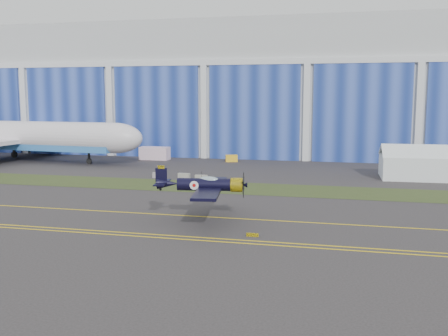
% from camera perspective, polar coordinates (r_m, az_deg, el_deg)
% --- Properties ---
extents(ground, '(260.00, 260.00, 0.00)m').
position_cam_1_polar(ground, '(69.11, -13.27, -3.60)').
color(ground, '#373334').
rests_on(ground, ground).
extents(grass_median, '(260.00, 10.00, 0.02)m').
position_cam_1_polar(grass_median, '(81.63, -8.86, -1.73)').
color(grass_median, '#475128').
rests_on(grass_median, ground).
extents(hangar, '(220.00, 45.70, 30.00)m').
position_cam_1_polar(hangar, '(135.73, 0.40, 8.46)').
color(hangar, silver).
rests_on(hangar, ground).
extents(taxiway_centreline, '(200.00, 0.20, 0.02)m').
position_cam_1_polar(taxiway_centreline, '(64.79, -15.27, -4.42)').
color(taxiway_centreline, yellow).
rests_on(taxiway_centreline, ground).
extents(edge_line_near, '(80.00, 0.20, 0.02)m').
position_cam_1_polar(edge_line_near, '(56.88, -19.88, -6.30)').
color(edge_line_near, yellow).
rests_on(edge_line_near, ground).
extents(edge_line_far, '(80.00, 0.20, 0.02)m').
position_cam_1_polar(edge_line_far, '(57.69, -19.34, -6.08)').
color(edge_line_far, yellow).
rests_on(edge_line_far, ground).
extents(guard_board_right, '(1.20, 0.15, 0.35)m').
position_cam_1_polar(guard_board_right, '(50.94, 3.12, -7.27)').
color(guard_board_right, yellow).
rests_on(guard_board_right, ground).
extents(warbird, '(13.14, 15.07, 4.01)m').
position_cam_1_polar(warbird, '(56.73, -2.13, -1.80)').
color(warbird, black).
rests_on(warbird, ground).
extents(jetliner, '(72.30, 62.82, 23.71)m').
position_cam_1_polar(jetliner, '(118.27, -22.42, 6.46)').
color(jetliner, white).
rests_on(jetliner, ground).
extents(tent, '(12.46, 9.30, 5.66)m').
position_cam_1_polar(tent, '(91.75, 20.45, 0.69)').
color(tent, white).
rests_on(tent, ground).
extents(shipping_container, '(6.37, 2.73, 2.72)m').
position_cam_1_polar(shipping_container, '(112.72, -7.56, 1.60)').
color(shipping_container, '#F9D1E5').
rests_on(shipping_container, ground).
extents(tug, '(2.76, 2.19, 1.40)m').
position_cam_1_polar(tug, '(108.31, 0.82, 1.06)').
color(tug, yellow).
rests_on(tug, ground).
extents(barrier_a, '(2.03, 0.69, 0.90)m').
position_cam_1_polar(barrier_a, '(87.42, -7.13, -0.78)').
color(barrier_a, gray).
rests_on(barrier_a, ground).
extents(barrier_b, '(2.05, 0.82, 0.90)m').
position_cam_1_polar(barrier_b, '(86.21, -4.37, -0.87)').
color(barrier_b, '#99988A').
rests_on(barrier_b, ground).
extents(barrier_c, '(2.02, 0.67, 0.90)m').
position_cam_1_polar(barrier_c, '(84.15, -2.49, -1.07)').
color(barrier_c, '#9C978C').
rests_on(barrier_c, ground).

